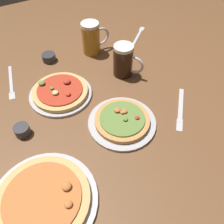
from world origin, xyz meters
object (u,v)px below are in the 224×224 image
Objects in this scene: beer_mug_amber at (92,38)px; pizza_plate_far at (60,92)px; fork_spare at (11,82)px; beer_mug_dark at (124,61)px; ramekin_butter at (22,130)px; ramekin_sauce at (49,57)px; pizza_plate_near at (122,121)px; pizza_plate_side at (43,200)px; knife_right at (181,109)px; fork_left at (138,36)px.

pizza_plate_far is at bearing -140.45° from beer_mug_amber.
fork_spare is at bearing 131.91° from pizza_plate_far.
beer_mug_dark is 2.61× the size of ramekin_butter.
pizza_plate_near is at bearing -78.84° from ramekin_sauce.
beer_mug_amber reaches higher than pizza_plate_near.
fork_spare is (-0.21, -0.07, -0.02)m from ramekin_sauce.
beer_mug_amber is at bearing 76.34° from pizza_plate_near.
ramekin_butter is at bearing -95.73° from fork_spare.
pizza_plate_near is 0.39m from pizza_plate_side.
ramekin_butter reaches higher than knife_right.
ramekin_sauce is at bearing 68.72° from pizza_plate_side.
fork_left is (0.55, 0.22, -0.01)m from pizza_plate_far.
fork_left is at bearing 73.89° from knife_right.
pizza_plate_side is 0.60m from fork_spare.
ramekin_butter is (-0.51, -0.11, -0.05)m from beer_mug_dark.
fork_spare is (0.03, 0.31, -0.02)m from ramekin_butter.
ramekin_butter is at bearing -167.91° from beer_mug_dark.
ramekin_butter is at bearing 86.39° from pizza_plate_side.
pizza_plate_near reaches higher than fork_spare.
pizza_plate_side is 1.74× the size of fork_left.
pizza_plate_side is at bearing -140.73° from fork_left.
ramekin_butter is 0.25× the size of fork_spare.
ramekin_sauce reaches higher than fork_left.
beer_mug_amber reaches higher than pizza_plate_far.
pizza_plate_near is 0.55m from fork_spare.
beer_mug_amber is at bearing -10.46° from ramekin_sauce.
pizza_plate_side is at bearing -118.03° from pizza_plate_far.
pizza_plate_near is 0.63m from fork_left.
beer_mug_amber is at bearing 4.17° from fork_spare.
beer_mug_amber is at bearing 100.92° from beer_mug_dark.
beer_mug_amber reaches higher than beer_mug_dark.
pizza_plate_side is at bearing -158.84° from pizza_plate_near.
fork_left is 0.72m from fork_spare.
fork_left and fork_spare have the same top height.
beer_mug_dark reaches higher than pizza_plate_far.
fork_spare is (0.05, 0.60, -0.01)m from pizza_plate_side.
ramekin_sauce is 0.22m from fork_spare.
pizza_plate_near is 0.31m from beer_mug_dark.
knife_right is (0.13, -0.54, -0.08)m from beer_mug_amber.
beer_mug_dark is 0.52m from ramekin_butter.
ramekin_sauce is at bearing 175.66° from fork_left.
pizza_plate_far is 0.59m from fork_left.
beer_mug_amber reaches higher than fork_spare.
ramekin_sauce is 0.36× the size of knife_right.
pizza_plate_far reaches higher than pizza_plate_near.
fork_spare is at bearing -177.31° from fork_left.
pizza_plate_far and pizza_plate_side have the same top height.
beer_mug_dark is (0.16, 0.25, 0.06)m from pizza_plate_near.
beer_mug_amber is at bearing -179.54° from fork_left.
beer_mug_amber is (0.26, 0.22, 0.06)m from pizza_plate_far.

